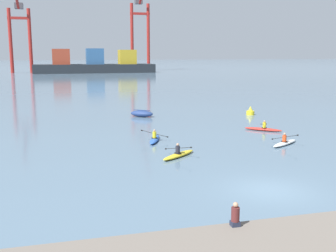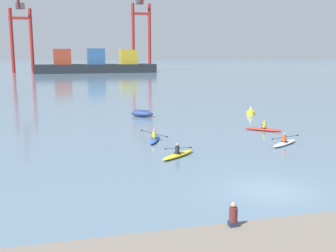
# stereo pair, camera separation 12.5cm
# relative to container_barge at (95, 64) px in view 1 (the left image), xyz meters

# --- Properties ---
(ground_plane) EXTENTS (800.00, 800.00, 0.00)m
(ground_plane) POSITION_rel_container_barge_xyz_m (-2.43, -128.87, -2.90)
(ground_plane) COLOR slate
(container_barge) EXTENTS (41.62, 9.09, 8.44)m
(container_barge) POSITION_rel_container_barge_xyz_m (0.00, 0.00, 0.00)
(container_barge) COLOR #1E2328
(container_barge) RESTS_ON ground
(gantry_crane_west) EXTENTS (7.67, 17.91, 29.72)m
(gantry_crane_west) POSITION_rel_container_barge_xyz_m (-24.79, 6.40, 12.44)
(gantry_crane_west) COLOR maroon
(gantry_crane_west) RESTS_ON ground
(gantry_crane_west_mid) EXTENTS (7.68, 20.07, 38.13)m
(gantry_crane_west_mid) POSITION_rel_container_barge_xyz_m (19.00, 12.71, 15.11)
(gantry_crane_west_mid) COLOR maroon
(gantry_crane_west_mid) RESTS_ON ground
(capsized_dinghy) EXTENTS (2.75, 2.42, 0.76)m
(capsized_dinghy) POSITION_rel_container_barge_xyz_m (-3.94, -103.26, -2.55)
(capsized_dinghy) COLOR navy
(capsized_dinghy) RESTS_ON ground
(channel_buoy) EXTENTS (0.90, 0.90, 1.00)m
(channel_buoy) POSITION_rel_container_barge_xyz_m (8.20, -105.02, -2.54)
(channel_buoy) COLOR yellow
(channel_buoy) RESTS_ON ground
(kayak_white) EXTENTS (3.19, 2.34, 0.98)m
(kayak_white) POSITION_rel_container_barge_xyz_m (3.83, -119.73, -2.72)
(kayak_white) COLOR silver
(kayak_white) RESTS_ON ground
(kayak_red) EXTENTS (2.94, 2.71, 0.95)m
(kayak_red) POSITION_rel_container_barge_xyz_m (5.02, -114.08, -2.72)
(kayak_red) COLOR red
(kayak_red) RESTS_ON ground
(kayak_yellow) EXTENTS (3.03, 2.59, 0.95)m
(kayak_yellow) POSITION_rel_container_barge_xyz_m (-5.02, -121.14, -2.72)
(kayak_yellow) COLOR yellow
(kayak_yellow) RESTS_ON ground
(kayak_blue) EXTENTS (2.11, 3.39, 0.95)m
(kayak_blue) POSITION_rel_container_barge_xyz_m (-5.43, -115.83, -2.72)
(kayak_blue) COLOR #2856B2
(kayak_blue) RESTS_ON ground
(seated_onlooker) EXTENTS (0.32, 0.30, 0.90)m
(seated_onlooker) POSITION_rel_container_barge_xyz_m (-6.73, -134.11, -1.71)
(seated_onlooker) COLOR #23283D
(seated_onlooker) RESTS_ON stone_quay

